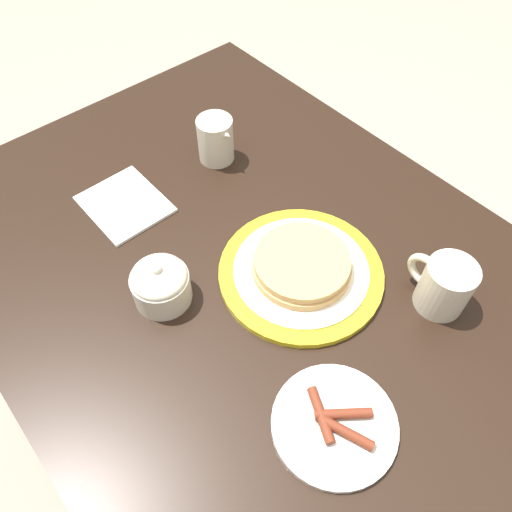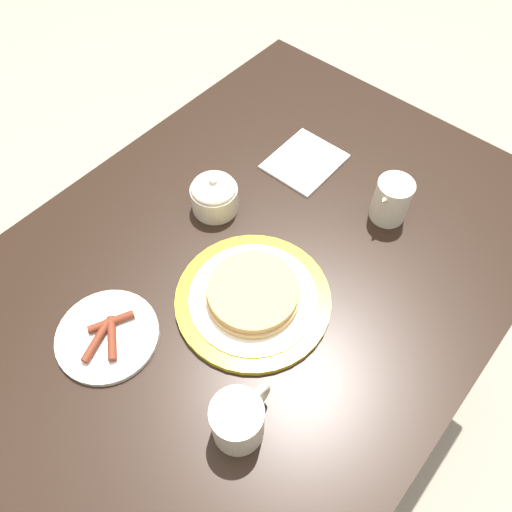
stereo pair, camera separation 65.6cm
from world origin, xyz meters
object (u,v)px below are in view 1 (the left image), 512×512
(napkin, at_px, (125,204))
(side_plate_bacon, at_px, (335,424))
(coffee_mug, at_px, (444,285))
(creamer_pitcher, at_px, (216,139))
(sugar_bowl, at_px, (161,284))
(pancake_plate, at_px, (301,269))

(napkin, bearing_deg, side_plate_bacon, 179.78)
(side_plate_bacon, distance_m, coffee_mug, 0.27)
(creamer_pitcher, bearing_deg, side_plate_bacon, 158.14)
(sugar_bowl, bearing_deg, creamer_pitcher, -52.70)
(creamer_pitcher, relative_size, napkin, 0.72)
(creamer_pitcher, bearing_deg, coffee_mug, -173.63)
(pancake_plate, bearing_deg, side_plate_bacon, 146.53)
(pancake_plate, height_order, napkin, pancake_plate)
(creamer_pitcher, height_order, sugar_bowl, creamer_pitcher)
(creamer_pitcher, xyz_separation_m, sugar_bowl, (-0.21, 0.27, -0.01))
(side_plate_bacon, xyz_separation_m, napkin, (0.54, -0.00, -0.00))
(pancake_plate, height_order, coffee_mug, coffee_mug)
(side_plate_bacon, bearing_deg, creamer_pitcher, -21.86)
(pancake_plate, bearing_deg, creamer_pitcher, -12.88)
(pancake_plate, relative_size, creamer_pitcher, 2.47)
(side_plate_bacon, relative_size, napkin, 1.12)
(pancake_plate, relative_size, sugar_bowl, 2.96)
(napkin, bearing_deg, coffee_mug, -152.27)
(coffee_mug, relative_size, sugar_bowl, 1.19)
(pancake_plate, bearing_deg, sugar_bowl, 60.24)
(pancake_plate, height_order, sugar_bowl, sugar_bowl)
(side_plate_bacon, xyz_separation_m, coffee_mug, (0.03, -0.27, 0.04))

